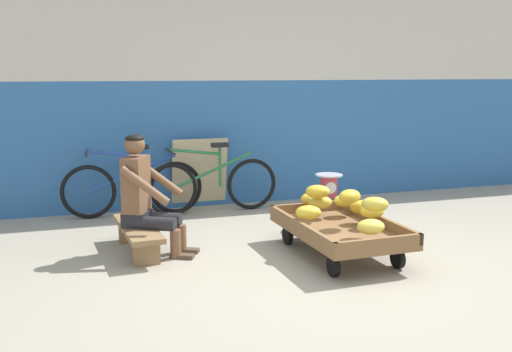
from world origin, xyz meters
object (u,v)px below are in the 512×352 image
Objects in this scene: plastic_crate at (328,213)px; bicycle_far_left at (212,184)px; low_bench at (138,233)px; banana_cart at (339,231)px; vendor_seated at (145,195)px; sign_board at (200,173)px; shopping_bag at (344,226)px; bicycle_near_left at (132,187)px; weighing_scale at (329,187)px.

bicycle_far_left reaches higher than plastic_crate.
low_bench is 3.11× the size of plastic_crate.
banana_cart is 1.29× the size of vendor_seated.
vendor_seated reaches higher than bicycle_far_left.
sign_board is at bearing 62.84° from vendor_seated.
low_bench is 0.38m from vendor_seated.
bicycle_near_left is at bearing 141.14° from shopping_bag.
vendor_seated is at bearing -91.30° from bicycle_near_left.
banana_cart reaches higher than low_bench.
vendor_seated reaches higher than sign_board.
sign_board is (0.98, 1.71, 0.24)m from low_bench.
plastic_crate is 1.51m from bicycle_far_left.
plastic_crate is (0.34, 1.00, -0.09)m from banana_cart.
vendor_seated reaches higher than shopping_bag.
vendor_seated is 2.10m from weighing_scale.
sign_board reaches higher than low_bench.
bicycle_far_left reaches higher than weighing_scale.
vendor_seated reaches higher than banana_cart.
weighing_scale is 1.50m from bicycle_far_left.
weighing_scale reaches higher than low_bench.
weighing_scale is (2.14, 0.34, 0.25)m from low_bench.
plastic_crate is at bearing 90.00° from weighing_scale.
sign_board is (-1.16, 1.37, -0.01)m from weighing_scale.
vendor_seated is at bearing -27.62° from low_bench.
sign_board is at bearing 130.26° from plastic_crate.
plastic_crate is 0.46m from shopping_bag.
bicycle_near_left reaches higher than shopping_bag.
bicycle_far_left is at bearing 55.48° from vendor_seated.
weighing_scale is at bearing -29.77° from bicycle_near_left.
sign_board is (-0.08, 0.32, 0.09)m from bicycle_far_left.
shopping_bag is at bearing 59.89° from banana_cart.
weighing_scale is at bearing -49.77° from sign_board.
bicycle_far_left reaches higher than low_bench.
banana_cart is 1.31× the size of low_bench.
vendor_seated reaches higher than low_bench.
bicycle_near_left and bicycle_far_left have the same top height.
bicycle_near_left is 6.92× the size of shopping_bag.
shopping_bag is at bearing -3.00° from low_bench.
low_bench is 0.98× the size of vendor_seated.
shopping_bag is (2.00, -1.61, -0.23)m from bicycle_near_left.
banana_cart is at bearing -19.74° from vendor_seated.
vendor_seated is (0.08, -0.04, 0.37)m from low_bench.
bicycle_near_left is at bearing 150.23° from weighing_scale.
bicycle_near_left is (-2.02, 1.16, -0.10)m from weighing_scale.
weighing_scale reaches higher than banana_cart.
low_bench is 1.75m from bicycle_far_left.
low_bench is 2.18m from weighing_scale.
plastic_crate is 0.30m from weighing_scale.
plastic_crate is at bearing -29.75° from bicycle_near_left.
vendor_seated is 2.13m from plastic_crate.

